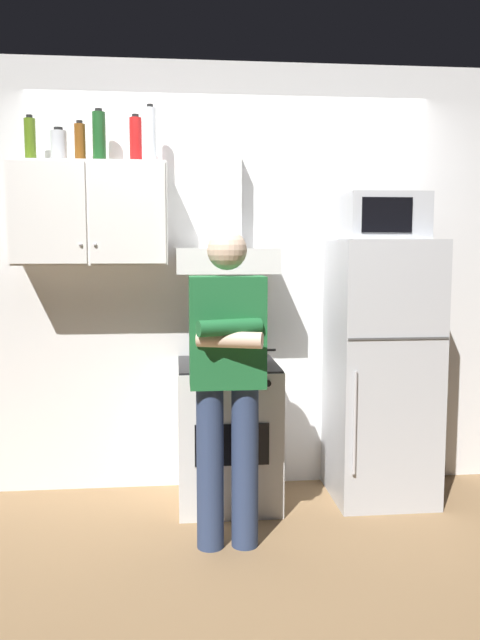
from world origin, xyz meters
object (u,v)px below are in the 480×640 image
upper_cabinet (91,214)px  stove_oven (228,433)px  bottle_wine_green (99,137)px  bottle_soda_red (136,140)px  bottle_beer_brown (80,143)px  refrigerator (381,370)px  bottle_olive_oil (30,140)px  microwave (384,216)px  cooking_pot (251,356)px  person_standing (227,377)px  range_hood (226,240)px  bottle_canister_steel (59,146)px  bottle_vodka_clear (150,135)px

upper_cabinet → stove_oven: bearing=-8.9°
stove_oven → bottle_wine_green: (-0.75, 0.15, 1.77)m
bottle_wine_green → bottle_soda_red: bearing=-4.7°
stove_oven → bottle_beer_brown: (-0.86, 0.15, 1.73)m
bottle_soda_red → refrigerator: bearing=-5.2°
stove_oven → bottle_olive_oil: (-1.14, 0.15, 1.75)m
bottle_soda_red → bottle_beer_brown: size_ratio=1.16×
microwave → cooking_pot: 1.17m
microwave → bottle_beer_brown: 1.86m
bottle_soda_red → bottle_beer_brown: 0.33m
bottle_olive_oil → bottle_beer_brown: size_ratio=1.10×
upper_cabinet → person_standing: bearing=-44.3°
bottle_wine_green → bottle_beer_brown: bearing=-178.0°
upper_cabinet → bottle_soda_red: (0.27, 0.01, 0.44)m
upper_cabinet → microwave: bearing=-3.5°
person_standing → bottle_soda_red: bottle_soda_red is taller
range_hood → bottle_canister_steel: size_ratio=3.76×
bottle_wine_green → microwave: bearing=-4.6°
range_hood → bottle_wine_green: bottle_wine_green is taller
bottle_beer_brown → bottle_wine_green: (0.11, 0.00, 0.04)m
bottle_beer_brown → bottle_olive_oil: bearing=-179.3°
bottle_olive_oil → cooking_pot: bearing=-11.8°
bottle_olive_oil → bottle_beer_brown: bottle_olive_oil is taller
bottle_beer_brown → bottle_canister_steel: 0.12m
range_hood → person_standing: size_ratio=0.46×
bottle_soda_red → bottle_vodka_clear: bottle_vodka_clear is taller
bottle_vodka_clear → upper_cabinet: bearing=179.7°
stove_oven → person_standing: size_ratio=0.53×
microwave → bottle_vodka_clear: 1.48m
range_hood → bottle_beer_brown: (-0.86, 0.02, 0.57)m
refrigerator → cooking_pot: bearing=-171.7°
bottle_canister_steel → bottle_soda_red: bearing=0.6°
stove_oven → bottle_vodka_clear: size_ratio=2.57×
bottle_beer_brown → person_standing: bearing=-43.1°
person_standing → bottle_canister_steel: 1.72m
stove_oven → person_standing: 0.77m
upper_cabinet → bottle_canister_steel: bearing=177.8°
bottle_beer_brown → bottle_canister_steel: size_ratio=1.22×
bottle_beer_brown → microwave: bearing=-4.2°
upper_cabinet → bottle_soda_red: 0.51m
stove_oven → refrigerator: bearing=0.0°
cooking_pot → bottle_olive_oil: bottle_olive_oil is taller
bottle_beer_brown → bottle_soda_red: bearing=-2.4°
cooking_pot → bottle_canister_steel: size_ratio=1.43×
person_standing → bottle_wine_green: bearing=132.5°
upper_cabinet → bottle_vodka_clear: bottle_vodka_clear is taller
refrigerator → upper_cabinet: bearing=175.9°
refrigerator → person_standing: bearing=-148.8°
stove_oven → cooking_pot: 0.52m
upper_cabinet → cooking_pot: size_ratio=3.15×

